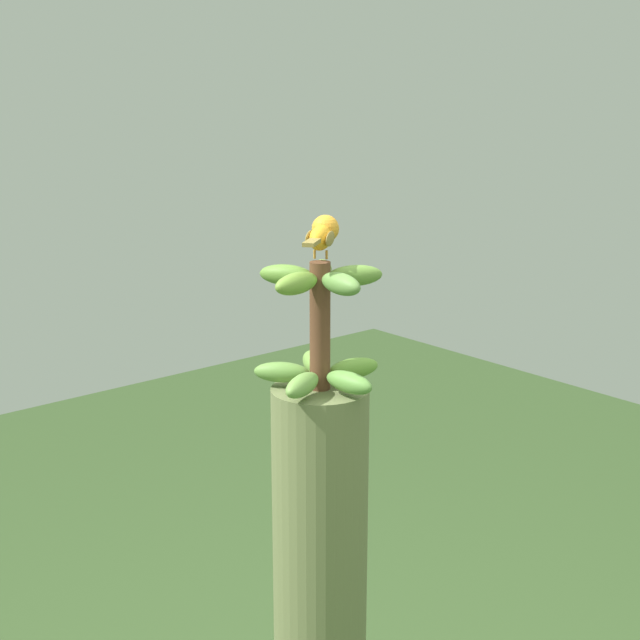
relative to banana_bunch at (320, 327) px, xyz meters
name	(u,v)px	position (x,y,z in m)	size (l,w,h in m)	color
banana_bunch	(320,327)	(0.00, 0.00, 0.00)	(0.26, 0.27, 0.26)	brown
perched_bird	(323,234)	(-0.03, 0.04, 0.18)	(0.13, 0.17, 0.08)	#C68933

